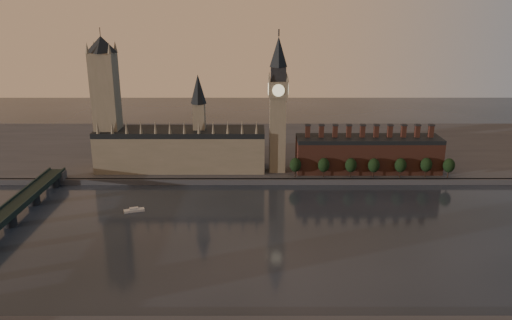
# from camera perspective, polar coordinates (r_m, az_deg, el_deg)

# --- Properties ---
(ground) EXTENTS (900.00, 900.00, 0.00)m
(ground) POSITION_cam_1_polar(r_m,az_deg,el_deg) (288.73, 1.31, -8.95)
(ground) COLOR black
(ground) RESTS_ON ground
(north_bank) EXTENTS (900.00, 182.00, 4.00)m
(north_bank) POSITION_cam_1_polar(r_m,az_deg,el_deg) (454.63, 0.80, 1.28)
(north_bank) COLOR #46464B
(north_bank) RESTS_ON ground
(palace_of_westminster) EXTENTS (130.00, 30.30, 74.00)m
(palace_of_westminster) POSITION_cam_1_polar(r_m,az_deg,el_deg) (392.73, -8.50, 1.47)
(palace_of_westminster) COLOR #80715B
(palace_of_westminster) RESTS_ON north_bank
(victoria_tower) EXTENTS (24.00, 24.00, 108.00)m
(victoria_tower) POSITION_cam_1_polar(r_m,az_deg,el_deg) (396.53, -16.76, 6.63)
(victoria_tower) COLOR #80715B
(victoria_tower) RESTS_ON north_bank
(big_ben) EXTENTS (15.00, 15.00, 107.00)m
(big_ben) POSITION_cam_1_polar(r_m,az_deg,el_deg) (375.90, 2.52, 6.45)
(big_ben) COLOR #80715B
(big_ben) RESTS_ON north_bank
(chimney_block) EXTENTS (110.00, 25.00, 37.00)m
(chimney_block) POSITION_cam_1_polar(r_m,az_deg,el_deg) (394.49, 12.65, 0.72)
(chimney_block) COLOR brown
(chimney_block) RESTS_ON north_bank
(embankment_tree_0) EXTENTS (8.60, 8.60, 14.88)m
(embankment_tree_0) POSITION_cam_1_polar(r_m,az_deg,el_deg) (373.02, 4.52, -0.56)
(embankment_tree_0) COLOR black
(embankment_tree_0) RESTS_ON north_bank
(embankment_tree_1) EXTENTS (8.60, 8.60, 14.88)m
(embankment_tree_1) POSITION_cam_1_polar(r_m,az_deg,el_deg) (375.07, 7.75, -0.57)
(embankment_tree_1) COLOR black
(embankment_tree_1) RESTS_ON north_bank
(embankment_tree_2) EXTENTS (8.60, 8.60, 14.88)m
(embankment_tree_2) POSITION_cam_1_polar(r_m,az_deg,el_deg) (377.82, 10.79, -0.59)
(embankment_tree_2) COLOR black
(embankment_tree_2) RESTS_ON north_bank
(embankment_tree_3) EXTENTS (8.60, 8.60, 14.88)m
(embankment_tree_3) POSITION_cam_1_polar(r_m,az_deg,el_deg) (381.01, 13.32, -0.60)
(embankment_tree_3) COLOR black
(embankment_tree_3) RESTS_ON north_bank
(embankment_tree_4) EXTENTS (8.60, 8.60, 14.88)m
(embankment_tree_4) POSITION_cam_1_polar(r_m,az_deg,el_deg) (386.34, 16.19, -0.58)
(embankment_tree_4) COLOR black
(embankment_tree_4) RESTS_ON north_bank
(embankment_tree_5) EXTENTS (8.60, 8.60, 14.88)m
(embankment_tree_5) POSITION_cam_1_polar(r_m,az_deg,el_deg) (393.30, 18.88, -0.52)
(embankment_tree_5) COLOR black
(embankment_tree_5) RESTS_ON north_bank
(embankment_tree_6) EXTENTS (8.60, 8.60, 14.88)m
(embankment_tree_6) POSITION_cam_1_polar(r_m,az_deg,el_deg) (397.39, 21.19, -0.59)
(embankment_tree_6) COLOR black
(embankment_tree_6) RESTS_ON north_bank
(river_boat) EXTENTS (13.50, 7.75, 2.60)m
(river_boat) POSITION_cam_1_polar(r_m,az_deg,el_deg) (333.06, -13.77, -5.57)
(river_boat) COLOR silver
(river_boat) RESTS_ON ground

